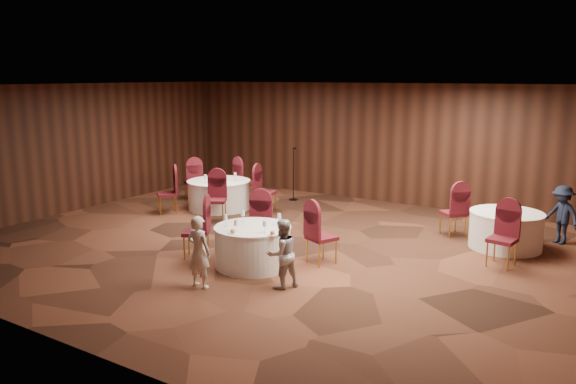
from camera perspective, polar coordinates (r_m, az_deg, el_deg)
The scene contains 15 objects.
ground at distance 11.48m, azimuth -1.38°, elevation -5.45°, with size 12.00×12.00×0.00m, color black.
room_shell at distance 11.06m, azimuth -1.43°, elevation 4.32°, with size 12.00×12.00×12.00m.
table_main at distance 10.19m, azimuth -3.59°, elevation -5.51°, with size 1.39×1.39×0.74m.
table_left at distance 14.63m, azimuth -7.02°, elevation -0.24°, with size 1.62×1.62×0.74m.
table_right at distance 12.03m, azimuth 21.24°, elevation -3.60°, with size 1.43×1.43×0.74m.
chairs_main at distance 10.76m, azimuth -2.88°, elevation -3.87°, with size 2.88×1.96×1.00m.
chairs_left at distance 14.62m, azimuth -7.17°, elevation 0.25°, with size 3.13×3.00×1.00m.
chairs_right at distance 11.72m, azimuth 18.53°, elevation -3.17°, with size 1.98×2.19×1.00m.
tabletop_main at distance 9.89m, azimuth -3.28°, elevation -3.21°, with size 1.15×1.09×0.22m.
tabletop_left at distance 14.54m, azimuth -7.06°, elevation 1.48°, with size 0.81×0.76×0.22m.
tabletop_right at distance 11.69m, azimuth 21.96°, elevation -1.45°, with size 0.08×0.08×0.22m.
mic_stand at distance 15.52m, azimuth 0.56°, elevation 0.70°, with size 0.24×0.24×1.47m.
woman_a at distance 9.23m, azimuth -9.04°, elevation -6.02°, with size 0.44×0.29×1.20m, color silver.
woman_b at distance 9.11m, azimuth -0.61°, elevation -6.28°, with size 0.56×0.44×1.15m, color #ADADB2.
man_c at distance 12.76m, azimuth 26.05°, elevation -2.08°, with size 0.78×0.45×1.21m, color black.
Camera 1 is at (6.08, -9.13, 3.40)m, focal length 35.00 mm.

